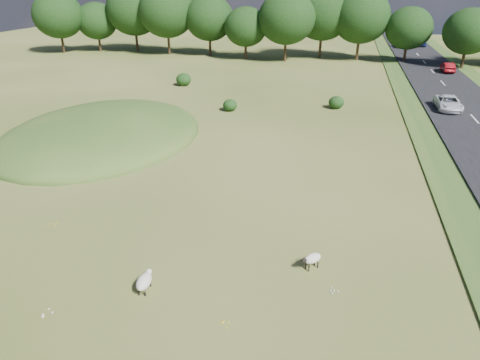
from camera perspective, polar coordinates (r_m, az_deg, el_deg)
name	(u,v)px	position (r m, az deg, el deg)	size (l,w,h in m)	color
ground	(258,119)	(41.52, 2.47, 8.13)	(160.00, 160.00, 0.00)	#40541A
mound	(103,136)	(38.57, -17.84, 5.59)	(16.00, 20.00, 4.00)	#33561E
road	(460,104)	(51.98, 27.30, 9.00)	(8.00, 150.00, 0.25)	black
treeline	(295,18)	(75.15, 7.33, 20.65)	(96.28, 14.66, 11.70)	black
shrubs	(232,90)	(49.84, -1.02, 11.85)	(20.85, 11.53, 1.55)	black
sheep_0	(107,162)	(31.25, -17.31, 2.30)	(0.52, 1.14, 0.83)	beige
sheep_2	(312,259)	(20.09, 9.56, -10.31)	(1.01, 1.00, 0.78)	beige
sheep_3	(144,281)	(19.09, -12.64, -13.00)	(0.66, 1.34, 0.76)	beige
car_0	(448,67)	(69.44, 25.96, 13.38)	(1.41, 4.05, 1.34)	maroon
car_3	(420,42)	(96.52, 22.91, 16.56)	(1.92, 4.74, 1.37)	navy
car_4	(402,43)	(93.25, 20.76, 16.66)	(2.30, 4.99, 1.39)	white
car_5	(448,103)	(48.44, 26.03, 9.23)	(2.22, 4.82, 1.34)	white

